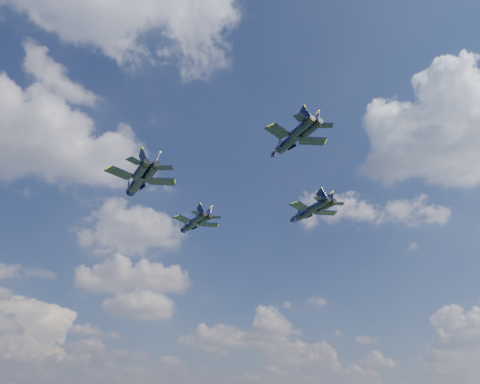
% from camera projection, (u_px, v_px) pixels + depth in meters
% --- Properties ---
extents(jet_lead, '(11.90, 15.70, 3.70)m').
position_uv_depth(jet_lead, '(191.00, 225.00, 114.23)').
color(jet_lead, black).
extents(jet_left, '(13.36, 17.21, 4.11)m').
position_uv_depth(jet_left, '(137.00, 183.00, 88.46)').
color(jet_left, black).
extents(jet_right, '(12.36, 16.18, 3.83)m').
position_uv_depth(jet_right, '(306.00, 213.00, 105.27)').
color(jet_right, black).
extents(jet_slot, '(11.81, 15.23, 3.63)m').
position_uv_depth(jet_slot, '(288.00, 142.00, 80.90)').
color(jet_slot, black).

